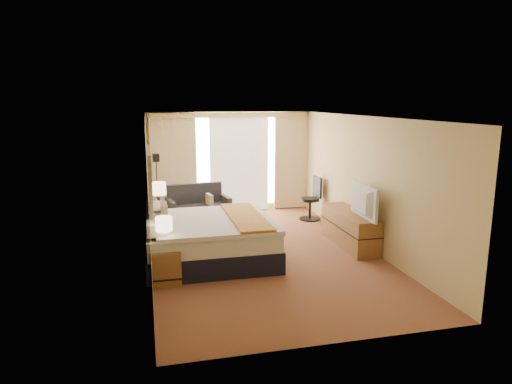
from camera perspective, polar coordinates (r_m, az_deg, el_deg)
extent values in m
cube|color=#5C1A1A|center=(8.96, 0.75, -7.49)|extent=(4.20, 7.00, 0.02)
cube|color=silver|center=(8.47, 0.80, 9.38)|extent=(4.20, 7.00, 0.02)
cube|color=tan|center=(12.00, -3.35, 3.76)|extent=(4.20, 0.02, 2.60)
cube|color=tan|center=(5.40, 10.01, -6.09)|extent=(4.20, 0.02, 2.60)
cube|color=tan|center=(8.36, -13.31, 0.06)|extent=(0.02, 7.00, 2.60)
cube|color=tan|center=(9.35, 13.35, 1.25)|extent=(0.02, 7.00, 2.60)
cube|color=black|center=(8.56, -13.04, 0.20)|extent=(0.06, 1.85, 1.50)
cube|color=olive|center=(7.63, -11.14, -8.96)|extent=(0.45, 0.52, 0.55)
cube|color=olive|center=(10.01, -11.78, -4.02)|extent=(0.45, 0.52, 0.55)
cube|color=olive|center=(9.45, 11.61, -4.48)|extent=(0.50, 1.80, 0.70)
cube|color=white|center=(12.02, -2.15, 3.88)|extent=(2.30, 0.02, 2.30)
cube|color=beige|center=(11.72, -10.25, 3.26)|extent=(1.15, 0.09, 2.50)
cube|color=beige|center=(12.29, 4.36, 3.78)|extent=(0.90, 0.09, 2.50)
cube|color=silver|center=(11.98, -2.11, 3.61)|extent=(1.55, 0.04, 2.50)
cube|color=tan|center=(11.74, -3.28, 9.57)|extent=(4.00, 0.16, 0.12)
cube|color=black|center=(8.50, -5.80, -7.24)|extent=(2.29, 2.07, 0.38)
cube|color=silver|center=(8.40, -5.85, -4.95)|extent=(2.23, 2.02, 0.33)
cube|color=silver|center=(8.35, -5.28, -3.66)|extent=(2.09, 2.09, 0.08)
cube|color=#C0712C|center=(8.44, -1.33, -3.08)|extent=(0.60, 2.09, 0.04)
cube|color=silver|center=(7.76, -12.37, -4.04)|extent=(0.31, 0.85, 0.20)
cube|color=silver|center=(8.73, -12.52, -2.31)|extent=(0.31, 0.85, 0.20)
cube|color=beige|center=(8.24, -11.40, -2.78)|extent=(0.11, 0.46, 0.39)
cube|color=#5A1920|center=(11.07, -7.16, -3.15)|extent=(1.56, 1.01, 0.26)
cube|color=#292A2E|center=(10.97, -7.11, -2.14)|extent=(1.43, 0.84, 0.17)
cube|color=#292A2E|center=(11.25, -7.66, -0.35)|extent=(1.35, 0.37, 0.57)
cube|color=#292A2E|center=(10.86, -10.62, -2.23)|extent=(0.23, 0.78, 0.47)
cube|color=#292A2E|center=(11.21, -3.88, -1.62)|extent=(0.23, 0.78, 0.47)
cube|color=beige|center=(11.01, -5.84, -1.13)|extent=(0.14, 0.37, 0.33)
cube|color=black|center=(10.90, -12.04, -4.19)|extent=(0.22, 0.22, 0.02)
cylinder|color=black|center=(10.72, -12.21, -0.22)|extent=(0.03, 0.03, 1.52)
cube|color=black|center=(10.59, -12.40, 4.20)|extent=(0.16, 0.16, 0.18)
cylinder|color=black|center=(11.37, 6.72, -3.34)|extent=(0.52, 0.52, 0.03)
cylinder|color=black|center=(11.31, 6.75, -2.10)|extent=(0.06, 0.06, 0.46)
cylinder|color=black|center=(11.26, 6.78, -0.92)|extent=(0.45, 0.45, 0.07)
cube|color=black|center=(11.28, 7.68, 0.63)|extent=(0.08, 0.42, 0.52)
cube|color=black|center=(7.46, -11.30, -7.06)|extent=(0.09, 0.09, 0.04)
cylinder|color=black|center=(7.40, -11.36, -5.71)|extent=(0.03, 0.03, 0.33)
cylinder|color=beige|center=(7.34, -11.43, -3.93)|extent=(0.26, 0.26, 0.23)
cube|color=black|center=(9.94, -11.97, -2.37)|extent=(0.11, 0.11, 0.04)
cylinder|color=black|center=(9.90, -12.02, -1.17)|extent=(0.03, 0.03, 0.39)
cylinder|color=beige|center=(9.84, -12.09, 0.43)|extent=(0.31, 0.31, 0.26)
cube|color=#81A8C7|center=(7.48, -10.35, -6.65)|extent=(0.16, 0.16, 0.11)
cube|color=black|center=(9.84, -11.18, -2.42)|extent=(0.18, 0.14, 0.07)
imported|color=black|center=(8.88, 12.71, -1.11)|extent=(0.20, 1.11, 0.64)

